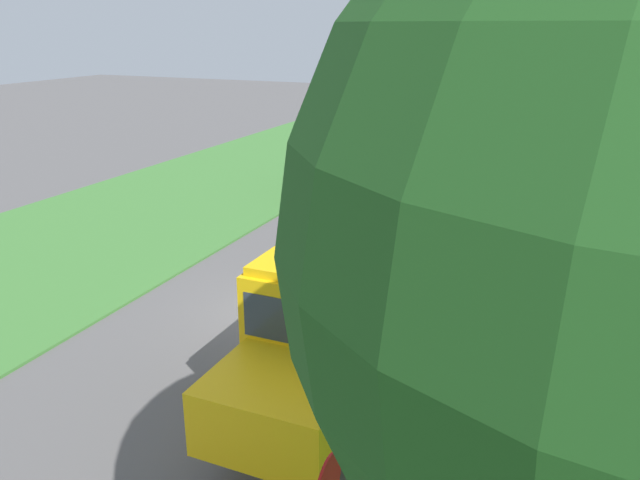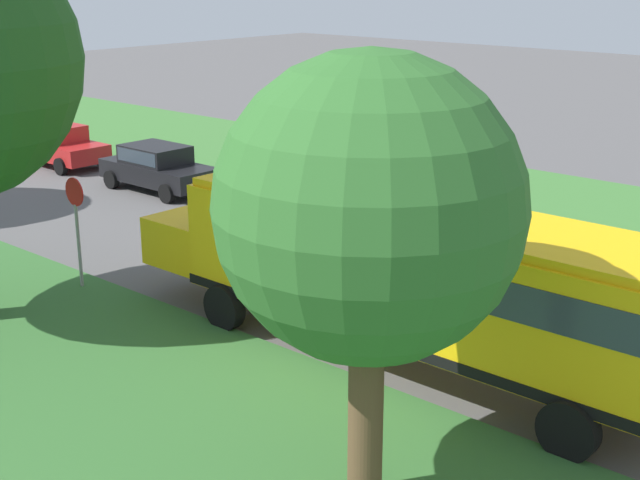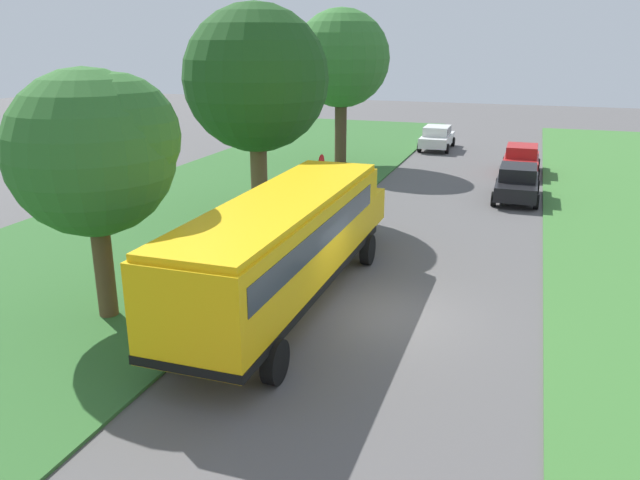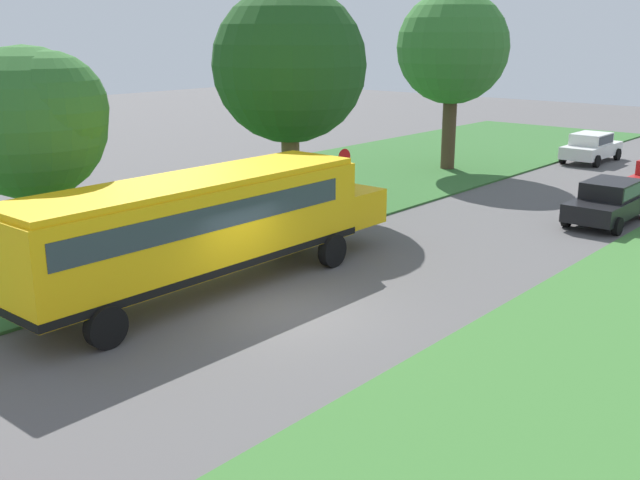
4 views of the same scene
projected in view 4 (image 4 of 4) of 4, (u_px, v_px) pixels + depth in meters
ground_plane at (285, 312)px, 18.82m from camera, size 120.00×120.00×0.00m
grass_verge at (67, 241)px, 25.07m from camera, size 12.00×80.00×0.08m
school_bus at (203, 222)px, 19.88m from camera, size 2.84×12.42×3.16m
car_black_nearest at (609, 199)px, 27.37m from camera, size 2.02×4.40×1.56m
car_white_furthest at (591, 146)px, 40.12m from camera, size 2.02×4.40×1.56m
oak_tree_beside_bus at (35, 120)px, 20.12m from camera, size 4.23×4.15×6.50m
oak_tree_roadside_mid at (292, 66)px, 28.09m from camera, size 5.83×5.83×8.52m
oak_tree_far_end at (456, 49)px, 36.53m from camera, size 5.49×5.49×8.80m
stop_sign at (344, 176)px, 27.15m from camera, size 0.08×0.68×2.74m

